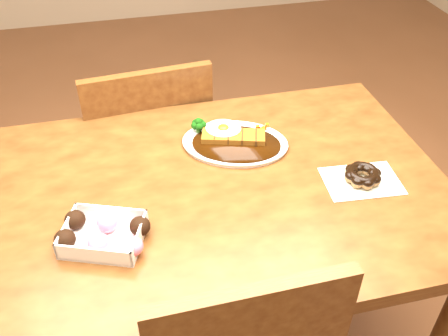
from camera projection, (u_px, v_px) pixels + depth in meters
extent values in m
cube|color=#4B230F|center=(209.00, 194.00, 1.25)|extent=(1.20, 0.80, 0.04)
cylinder|color=#4B230F|center=(30.00, 237.00, 1.65)|extent=(0.06, 0.06, 0.71)
cylinder|color=#4B230F|center=(334.00, 187.00, 1.84)|extent=(0.06, 0.06, 0.71)
cube|color=#4B230F|center=(147.00, 154.00, 1.87)|extent=(0.46, 0.46, 0.04)
cylinder|color=#4B230F|center=(182.00, 165.00, 2.18)|extent=(0.04, 0.04, 0.41)
cylinder|color=#4B230F|center=(104.00, 181.00, 2.10)|extent=(0.04, 0.04, 0.41)
cylinder|color=#4B230F|center=(205.00, 217.00, 1.93)|extent=(0.04, 0.04, 0.41)
cylinder|color=#4B230F|center=(117.00, 238.00, 1.85)|extent=(0.04, 0.04, 0.41)
cube|color=#4B230F|center=(152.00, 129.00, 1.58)|extent=(0.40, 0.07, 0.40)
ellipsoid|color=white|center=(235.00, 144.00, 1.37)|extent=(0.34, 0.29, 0.01)
ellipsoid|color=black|center=(236.00, 144.00, 1.35)|extent=(0.29, 0.24, 0.01)
cube|color=#6B380C|center=(233.00, 137.00, 1.37)|extent=(0.18, 0.11, 0.02)
ellipsoid|color=white|center=(223.00, 128.00, 1.38)|extent=(0.12, 0.11, 0.01)
ellipsoid|color=#FFB214|center=(223.00, 128.00, 1.38)|extent=(0.03, 0.03, 0.02)
cube|color=white|center=(103.00, 234.00, 1.09)|extent=(0.20, 0.18, 0.04)
ellipsoid|color=black|center=(65.00, 239.00, 1.07)|extent=(0.05, 0.05, 0.04)
ellipsoid|color=pink|center=(98.00, 243.00, 1.06)|extent=(0.05, 0.05, 0.04)
ellipsoid|color=pink|center=(133.00, 246.00, 1.05)|extent=(0.05, 0.05, 0.04)
ellipsoid|color=black|center=(75.00, 220.00, 1.11)|extent=(0.05, 0.05, 0.04)
ellipsoid|color=pink|center=(107.00, 223.00, 1.11)|extent=(0.05, 0.05, 0.04)
ellipsoid|color=black|center=(140.00, 226.00, 1.10)|extent=(0.05, 0.05, 0.04)
cube|color=silver|center=(361.00, 181.00, 1.26)|extent=(0.20, 0.15, 0.00)
torus|color=olive|center=(363.00, 176.00, 1.25)|extent=(0.10, 0.10, 0.03)
torus|color=black|center=(363.00, 173.00, 1.24)|extent=(0.09, 0.09, 0.02)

